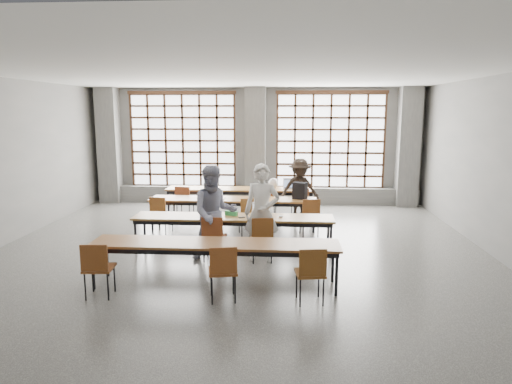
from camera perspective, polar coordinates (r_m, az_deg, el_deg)
floor at (r=8.98m, az=-2.40°, el=-8.14°), size 11.00×11.00×0.00m
ceiling at (r=8.55m, az=-2.58°, el=14.72°), size 11.00×11.00×0.00m
wall_back at (r=14.04m, az=0.00°, el=5.81°), size 10.00×0.00×10.00m
wall_front at (r=3.30m, az=-13.24°, el=-9.07°), size 10.00×0.00×10.00m
wall_right at (r=9.45m, az=29.26°, el=2.37°), size 0.00×11.00×11.00m
column_left at (r=14.78m, az=-17.85°, el=5.54°), size 0.60×0.55×3.50m
column_mid at (r=13.77m, az=-0.08°, el=5.72°), size 0.60×0.55×3.50m
column_right at (r=14.18m, az=18.46°, el=5.33°), size 0.60×0.55×3.50m
window_left at (r=14.29m, az=-9.11°, el=6.36°), size 3.32×0.12×3.00m
window_right at (r=13.98m, az=9.28°, el=6.27°), size 3.32×0.12×3.00m
sill_ledge at (r=14.04m, az=-0.05°, el=-0.37°), size 9.80×0.35×0.50m
desk_row_a at (r=12.42m, az=-1.99°, el=0.17°), size 4.00×0.70×0.73m
desk_row_b at (r=10.99m, az=-2.87°, el=-1.15°), size 4.00×0.70×0.73m
desk_row_c at (r=9.16m, az=-2.85°, el=-3.45°), size 4.00×0.70×0.73m
desk_row_d at (r=7.42m, az=-5.14°, el=-6.77°), size 4.00×0.70×0.73m
chair_back_left at (r=12.06m, az=-8.98°, el=-0.87°), size 0.47×0.48×0.88m
chair_back_mid at (r=11.77m, az=1.54°, el=-1.02°), size 0.46×0.46×0.88m
chair_back_right at (r=11.77m, az=5.54°, el=-1.06°), size 0.49×0.49×0.88m
chair_mid_left at (r=10.73m, az=-11.87°, el=-2.34°), size 0.50×0.51×0.88m
chair_mid_centre at (r=10.37m, az=-0.95°, el=-2.55°), size 0.52×0.52×0.88m
chair_mid_right at (r=10.35m, az=6.77°, el=-2.65°), size 0.49×0.49×0.88m
chair_front_left at (r=8.63m, az=-5.34°, el=-5.22°), size 0.44×0.44×0.88m
chair_front_right at (r=8.54m, az=0.76°, el=-5.35°), size 0.47×0.48×0.88m
chair_near_left at (r=7.34m, az=-19.24°, el=-8.54°), size 0.45×0.46×0.88m
chair_near_mid at (r=6.84m, az=-4.15°, el=-9.37°), size 0.49×0.50×0.88m
chair_near_right at (r=6.79m, az=6.91°, el=-9.58°), size 0.47×0.48×0.88m
student_male at (r=8.57m, az=0.74°, el=-2.62°), size 0.73×0.53×1.85m
student_female at (r=8.66m, az=-5.22°, el=-2.64°), size 1.03×0.90×1.81m
student_back at (r=11.84m, az=5.48°, el=0.31°), size 1.14×0.82×1.60m
laptop_front at (r=9.19m, az=0.62°, el=-2.58°), size 0.38×0.32×0.26m
laptop_back at (r=12.44m, az=4.25°, el=0.76°), size 0.36×0.31×0.26m
mouse at (r=9.06m, az=3.12°, el=-3.06°), size 0.12×0.10×0.04m
green_box at (r=9.22m, az=-3.11°, el=-2.66°), size 0.27×0.17×0.09m
phone at (r=9.03m, az=-1.79°, el=-3.17°), size 0.14×0.11×0.01m
paper_sheet_a at (r=11.12m, az=-5.91°, el=-0.71°), size 0.31×0.24×0.00m
paper_sheet_b at (r=10.97m, az=-4.46°, el=-0.83°), size 0.36×0.32×0.00m
backpack at (r=10.92m, az=5.51°, el=0.16°), size 0.37×0.31×0.40m
plastic_bag at (r=12.37m, az=2.17°, el=1.12°), size 0.32×0.30×0.29m
red_pouch at (r=7.43m, az=-19.03°, el=-8.62°), size 0.21×0.12×0.06m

